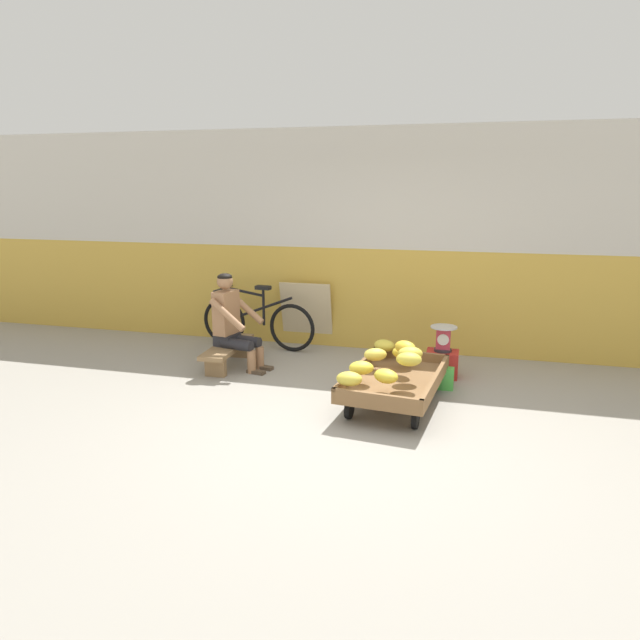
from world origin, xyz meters
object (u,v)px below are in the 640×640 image
low_bench (228,350)px  bicycle_near_left (257,322)px  banana_cart (395,381)px  plastic_crate (442,364)px  vendor_seated (233,322)px  weighing_scale (443,338)px  shopping_bag (445,378)px  sign_board (306,314)px

low_bench → bicycle_near_left: (0.05, 0.86, 0.15)m
banana_cart → plastic_crate: (0.41, 0.99, -0.09)m
plastic_crate → low_bench: bearing=-173.7°
vendor_seated → weighing_scale: size_ratio=3.80×
bicycle_near_left → low_bench: bearing=-93.6°
banana_cart → shopping_bag: bearing=50.7°
plastic_crate → bicycle_near_left: bearing=166.8°
shopping_bag → weighing_scale: bearing=97.7°
bicycle_near_left → sign_board: (0.62, 0.27, 0.09)m
banana_cart → plastic_crate: banana_cart is taller
vendor_seated → bicycle_near_left: bearing=92.1°
weighing_scale → banana_cart: bearing=-112.6°
vendor_seated → bicycle_near_left: size_ratio=0.69×
vendor_seated → plastic_crate: (2.45, 0.30, -0.42)m
low_bench → bicycle_near_left: bearing=86.4°
bicycle_near_left → shopping_bag: bearing=-21.5°
bicycle_near_left → sign_board: sign_board is taller
vendor_seated → shopping_bag: vendor_seated is taller
banana_cart → weighing_scale: weighing_scale is taller
banana_cart → vendor_seated: (-2.04, 0.70, 0.33)m
banana_cart → weighing_scale: bearing=67.4°
shopping_bag → low_bench: bearing=176.8°
low_bench → plastic_crate: size_ratio=3.09×
vendor_seated → weighing_scale: bearing=6.9°
vendor_seated → banana_cart: bearing=-18.9°
vendor_seated → weighing_scale: 2.47m
plastic_crate → bicycle_near_left: size_ratio=0.22×
sign_board → bicycle_near_left: bearing=-156.4°
low_bench → plastic_crate: bearing=6.3°
vendor_seated → shopping_bag: size_ratio=4.75×
vendor_seated → shopping_bag: (2.51, -0.13, -0.45)m
banana_cart → bicycle_near_left: bicycle_near_left is taller
plastic_crate → shopping_bag: 0.43m
plastic_crate → sign_board: sign_board is taller
banana_cart → plastic_crate: 1.08m
shopping_bag → sign_board: bearing=146.5°
banana_cart → vendor_seated: bearing=161.1°
weighing_scale → shopping_bag: 0.54m
vendor_seated → plastic_crate: 2.50m
weighing_scale → shopping_bag: bearing=-82.3°
banana_cart → sign_board: bearing=128.2°
plastic_crate → weighing_scale: bearing=-90.0°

